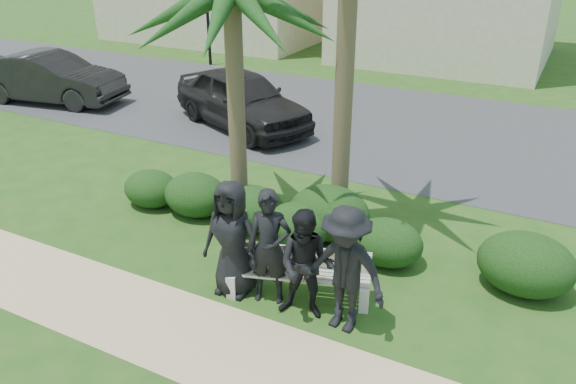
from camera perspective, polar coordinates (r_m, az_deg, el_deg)
name	(u,v)px	position (r m, az deg, el deg)	size (l,w,h in m)	color
ground	(250,269)	(9.37, -3.90, -7.80)	(160.00, 160.00, 0.00)	#1E4714
footpath	(184,333)	(8.19, -10.55, -13.87)	(30.00, 1.60, 0.01)	tan
asphalt_street	(397,127)	(16.06, 10.98, 6.46)	(160.00, 8.00, 0.01)	#2D2D30
park_bench	(300,277)	(8.55, 1.18, -8.68)	(2.28, 1.11, 0.75)	#A9A18E
man_a	(232,239)	(8.40, -5.70, -4.74)	(0.90, 0.59, 1.85)	black
man_b	(269,247)	(8.19, -1.91, -5.64)	(0.66, 0.43, 1.80)	black
man_c	(306,265)	(7.90, 1.86, -7.46)	(0.82, 0.64, 1.68)	black
man_d	(345,270)	(7.66, 5.80, -7.90)	(1.22, 0.70, 1.88)	black
hedge_a	(151,187)	(11.57, -13.75, 0.45)	(1.14, 0.94, 0.74)	black
hedge_b	(196,194)	(11.02, -9.37, -0.16)	(1.28, 1.06, 0.84)	black
hedge_c	(299,224)	(9.88, 1.15, -3.22)	(1.18, 0.98, 0.77)	black
hedge_d	(329,211)	(10.10, 4.20, -1.96)	(1.49, 1.23, 0.97)	black
hedge_e	(387,241)	(9.49, 10.07, -4.94)	(1.20, 0.99, 0.78)	black
hedge_f	(526,262)	(9.37, 23.06, -6.59)	(1.47, 1.21, 0.96)	black
hedge_extra	(252,207)	(10.38, -3.71, -1.56)	(1.28, 1.06, 0.84)	black
car_a	(242,99)	(15.66, -4.73, 9.39)	(1.87, 4.65, 1.58)	black
car_b	(51,78)	(19.42, -22.97, 10.61)	(1.63, 4.66, 1.54)	black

